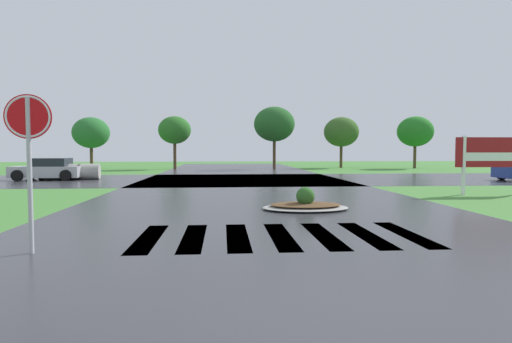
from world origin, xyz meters
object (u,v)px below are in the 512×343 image
at_px(stop_sign, 29,135).
at_px(car_dark_suv, 49,170).
at_px(estate_billboard, 492,155).
at_px(drainage_pipe_stack, 70,172).
at_px(median_island, 305,205).

height_order(stop_sign, car_dark_suv, stop_sign).
distance_m(stop_sign, estate_billboard, 16.39).
relative_size(car_dark_suv, drainage_pipe_stack, 1.14).
height_order(median_island, car_dark_suv, car_dark_suv).
height_order(car_dark_suv, drainage_pipe_stack, car_dark_suv).
distance_m(estate_billboard, drainage_pipe_stack, 22.25).
xyz_separation_m(stop_sign, drainage_pipe_stack, (-5.83, 18.46, -1.57)).
bearing_deg(drainage_pipe_stack, median_island, -49.43).
bearing_deg(drainage_pipe_stack, car_dark_suv, -174.75).
height_order(estate_billboard, median_island, estate_billboard).
height_order(estate_billboard, drainage_pipe_stack, estate_billboard).
xyz_separation_m(car_dark_suv, drainage_pipe_stack, (1.19, 0.11, -0.14)).
relative_size(stop_sign, estate_billboard, 0.91).
height_order(stop_sign, median_island, stop_sign).
height_order(median_island, drainage_pipe_stack, drainage_pipe_stack).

